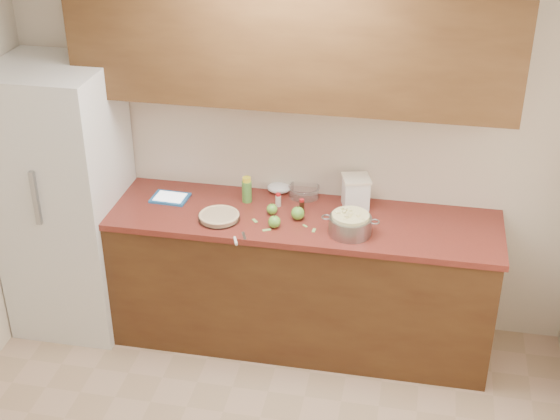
% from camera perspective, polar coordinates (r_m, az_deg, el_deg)
% --- Properties ---
extents(room_shell, '(3.60, 3.60, 3.60)m').
position_cam_1_polar(room_shell, '(3.39, -4.18, -6.62)').
color(room_shell, tan).
rests_on(room_shell, ground).
extents(counter_run, '(2.64, 0.68, 0.92)m').
position_cam_1_polar(counter_run, '(5.05, 0.42, -4.94)').
color(counter_run, '#492D14').
rests_on(counter_run, ground).
extents(upper_cabinets, '(2.60, 0.34, 0.70)m').
position_cam_1_polar(upper_cabinets, '(4.55, 0.86, 11.99)').
color(upper_cabinets, '#533519').
rests_on(upper_cabinets, room_shell).
extents(fridge, '(0.70, 0.70, 1.80)m').
position_cam_1_polar(fridge, '(5.22, -15.37, 0.73)').
color(fridge, silver).
rests_on(fridge, ground).
extents(pie, '(0.26, 0.26, 0.04)m').
position_cam_1_polar(pie, '(4.77, -4.48, -0.48)').
color(pie, silver).
rests_on(pie, counter_run).
extents(colander, '(0.34, 0.25, 0.13)m').
position_cam_1_polar(colander, '(4.60, 5.16, -1.05)').
color(colander, gray).
rests_on(colander, counter_run).
extents(flour_canister, '(0.21, 0.21, 0.21)m').
position_cam_1_polar(flour_canister, '(4.89, 5.56, 1.34)').
color(flour_canister, white).
rests_on(flour_canister, counter_run).
extents(tablet, '(0.24, 0.19, 0.02)m').
position_cam_1_polar(tablet, '(5.05, -8.04, 0.88)').
color(tablet, '#2366A9').
rests_on(tablet, counter_run).
extents(paring_knife, '(0.08, 0.16, 0.02)m').
position_cam_1_polar(paring_knife, '(4.54, -3.17, -2.21)').
color(paring_knife, gray).
rests_on(paring_knife, counter_run).
extents(lemon_bottle, '(0.06, 0.06, 0.17)m').
position_cam_1_polar(lemon_bottle, '(4.94, -2.44, 1.48)').
color(lemon_bottle, '#4C8C38').
rests_on(lemon_bottle, counter_run).
extents(cinnamon_shaker, '(0.04, 0.04, 0.09)m').
position_cam_1_polar(cinnamon_shaker, '(4.90, -0.13, 0.74)').
color(cinnamon_shaker, beige).
rests_on(cinnamon_shaker, counter_run).
extents(vanilla_bottle, '(0.03, 0.03, 0.09)m').
position_cam_1_polar(vanilla_bottle, '(4.82, 1.60, 0.27)').
color(vanilla_bottle, black).
rests_on(vanilla_bottle, counter_run).
extents(mixing_bowl, '(0.20, 0.20, 0.08)m').
position_cam_1_polar(mixing_bowl, '(5.02, 1.77, 1.43)').
color(mixing_bowl, silver).
rests_on(mixing_bowl, counter_run).
extents(paper_towel, '(0.17, 0.14, 0.06)m').
position_cam_1_polar(paper_towel, '(5.07, -0.08, 1.63)').
color(paper_towel, white).
rests_on(paper_towel, counter_run).
extents(apple_left, '(0.07, 0.07, 0.08)m').
position_cam_1_polar(apple_left, '(4.81, -0.59, 0.07)').
color(apple_left, '#61AA35').
rests_on(apple_left, counter_run).
extents(apple_center, '(0.08, 0.08, 0.09)m').
position_cam_1_polar(apple_center, '(4.75, 1.31, -0.24)').
color(apple_center, '#61AA35').
rests_on(apple_center, counter_run).
extents(apple_front, '(0.08, 0.08, 0.09)m').
position_cam_1_polar(apple_front, '(4.66, -0.41, -0.87)').
color(apple_front, '#61AA35').
rests_on(apple_front, counter_run).
extents(peel_a, '(0.04, 0.03, 0.00)m').
position_cam_1_polar(peel_a, '(4.69, 1.84, -1.17)').
color(peel_a, '#8EC861').
rests_on(peel_a, counter_run).
extents(peel_b, '(0.02, 0.04, 0.00)m').
position_cam_1_polar(peel_b, '(4.65, 2.49, -1.50)').
color(peel_b, '#8EC861').
rests_on(peel_b, counter_run).
extents(peel_c, '(0.05, 0.05, 0.00)m').
position_cam_1_polar(peel_c, '(4.75, -1.85, -0.79)').
color(peel_c, '#8EC861').
rests_on(peel_c, counter_run).
extents(peel_d, '(0.05, 0.04, 0.00)m').
position_cam_1_polar(peel_d, '(4.65, -0.98, -1.47)').
color(peel_d, '#8EC861').
rests_on(peel_d, counter_run).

